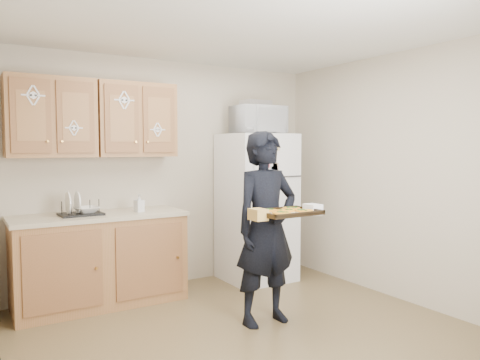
{
  "coord_description": "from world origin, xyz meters",
  "views": [
    {
      "loc": [
        -2.03,
        -3.09,
        1.55
      ],
      "look_at": [
        0.13,
        0.45,
        1.26
      ],
      "focal_mm": 35.0,
      "sensor_mm": 36.0,
      "label": 1
    }
  ],
  "objects_px": {
    "person": "(266,228)",
    "dish_rack": "(81,207)",
    "microwave": "(258,120)",
    "baking_tray": "(287,213)",
    "refrigerator": "(257,207)"
  },
  "relations": [
    {
      "from": "person",
      "to": "microwave",
      "type": "bearing_deg",
      "value": 58.35
    },
    {
      "from": "microwave",
      "to": "dish_rack",
      "type": "relative_size",
      "value": 1.47
    },
    {
      "from": "refrigerator",
      "to": "person",
      "type": "distance_m",
      "value": 1.37
    },
    {
      "from": "dish_rack",
      "to": "person",
      "type": "bearing_deg",
      "value": -43.64
    },
    {
      "from": "refrigerator",
      "to": "person",
      "type": "xyz_separation_m",
      "value": [
        -0.68,
        -1.19,
        -0.01
      ]
    },
    {
      "from": "person",
      "to": "baking_tray",
      "type": "xyz_separation_m",
      "value": [
        -0.01,
        -0.3,
        0.17
      ]
    },
    {
      "from": "baking_tray",
      "to": "microwave",
      "type": "bearing_deg",
      "value": 63.64
    },
    {
      "from": "baking_tray",
      "to": "refrigerator",
      "type": "bearing_deg",
      "value": 63.97
    },
    {
      "from": "refrigerator",
      "to": "microwave",
      "type": "relative_size",
      "value": 2.99
    },
    {
      "from": "person",
      "to": "dish_rack",
      "type": "xyz_separation_m",
      "value": [
        -1.29,
        1.23,
        0.13
      ]
    },
    {
      "from": "refrigerator",
      "to": "microwave",
      "type": "xyz_separation_m",
      "value": [
        -0.01,
        -0.05,
        1.01
      ]
    },
    {
      "from": "dish_rack",
      "to": "baking_tray",
      "type": "bearing_deg",
      "value": -49.99
    },
    {
      "from": "baking_tray",
      "to": "dish_rack",
      "type": "relative_size",
      "value": 1.31
    },
    {
      "from": "baking_tray",
      "to": "dish_rack",
      "type": "distance_m",
      "value": 2.0
    },
    {
      "from": "baking_tray",
      "to": "dish_rack",
      "type": "height_order",
      "value": "dish_rack"
    }
  ]
}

